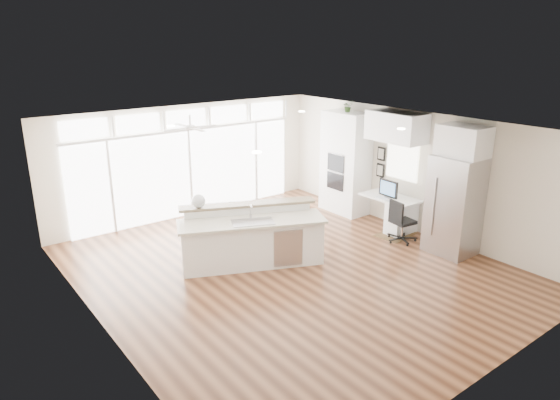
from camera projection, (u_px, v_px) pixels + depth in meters
floor at (290, 270)px, 9.48m from camera, size 7.00×8.00×0.02m
ceiling at (291, 128)px, 8.64m from camera, size 7.00×8.00×0.02m
wall_back at (188, 161)px, 12.08m from camera, size 7.00×0.04×2.70m
wall_front at (496, 284)px, 6.04m from camera, size 7.00×0.04×2.70m
wall_left at (97, 249)px, 7.04m from camera, size 0.04×8.00×2.70m
wall_right at (413, 172)px, 11.09m from camera, size 0.04×8.00×2.70m
glass_wall at (190, 173)px, 12.13m from camera, size 5.80×0.06×2.08m
transom_row at (186, 119)px, 11.71m from camera, size 5.90×0.06×0.40m
desk_window at (402, 161)px, 11.23m from camera, size 0.04×0.85×0.85m
ceiling_fan at (190, 123)px, 10.53m from camera, size 1.16×1.16×0.32m
recessed_lights at (284, 127)px, 8.80m from camera, size 3.40×3.00×0.02m
oven_cabinet at (345, 163)px, 12.28m from camera, size 0.64×1.20×2.50m
desk_nook at (389, 213)px, 11.40m from camera, size 0.72×1.30×0.76m
upper_cabinets at (396, 127)px, 10.81m from camera, size 0.64×1.30×0.64m
refrigerator at (454, 205)px, 9.95m from camera, size 0.76×0.90×2.00m
fridge_cabinet at (463, 141)px, 9.58m from camera, size 0.64×0.90×0.60m
framed_photos at (381, 162)px, 11.74m from camera, size 0.06×0.22×0.80m
kitchen_island at (252, 238)px, 9.52m from camera, size 2.97×2.10×1.11m
rug at (395, 234)px, 11.13m from camera, size 0.93×0.73×0.01m
office_chair at (403, 221)px, 10.65m from camera, size 0.53×0.50×0.92m
fishbowl at (199, 201)px, 9.47m from camera, size 0.33×0.33×0.26m
monitor at (388, 188)px, 11.17m from camera, size 0.10×0.52×0.43m
keyboard at (383, 199)px, 11.13m from camera, size 0.14×0.35×0.02m
potted_plant at (348, 107)px, 11.86m from camera, size 0.26×0.29×0.21m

